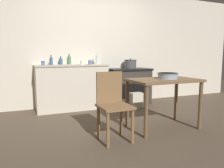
{
  "coord_description": "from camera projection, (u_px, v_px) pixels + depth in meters",
  "views": [
    {
      "loc": [
        -1.49,
        -3.11,
        1.09
      ],
      "look_at": [
        0.0,
        0.42,
        0.59
      ],
      "focal_mm": 35.0,
      "sensor_mm": 36.0,
      "label": 1
    }
  ],
  "objects": [
    {
      "name": "ground_plane",
      "position": [
        122.0,
        123.0,
        3.56
      ],
      "size": [
        14.0,
        14.0,
        0.0
      ],
      "primitive_type": "plane",
      "color": "brown"
    },
    {
      "name": "wall_back",
      "position": [
        92.0,
        47.0,
        4.84
      ],
      "size": [
        8.0,
        0.07,
        2.55
      ],
      "color": "beige",
      "rests_on": "ground_plane"
    },
    {
      "name": "counter_cabinet",
      "position": [
        72.0,
        87.0,
        4.46
      ],
      "size": [
        1.44,
        0.57,
        0.91
      ],
      "color": "beige",
      "rests_on": "ground_plane"
    },
    {
      "name": "stove",
      "position": [
        128.0,
        86.0,
        4.98
      ],
      "size": [
        0.97,
        0.57,
        0.81
      ],
      "color": "#38332D",
      "rests_on": "ground_plane"
    },
    {
      "name": "work_table",
      "position": [
        164.0,
        87.0,
        3.26
      ],
      "size": [
        1.03,
        0.64,
        0.75
      ],
      "color": "brown",
      "rests_on": "ground_plane"
    },
    {
      "name": "chair",
      "position": [
        113.0,
        103.0,
        2.82
      ],
      "size": [
        0.4,
        0.4,
        0.88
      ],
      "rotation": [
        0.0,
        0.0,
        0.01
      ],
      "color": "olive",
      "rests_on": "ground_plane"
    },
    {
      "name": "flour_sack",
      "position": [
        136.0,
        100.0,
        4.57
      ],
      "size": [
        0.25,
        0.17,
        0.33
      ],
      "primitive_type": "cube",
      "color": "beige",
      "rests_on": "ground_plane"
    },
    {
      "name": "stock_pot",
      "position": [
        130.0,
        64.0,
        5.01
      ],
      "size": [
        0.28,
        0.28,
        0.22
      ],
      "color": "#4C4C51",
      "rests_on": "stove"
    },
    {
      "name": "mixing_bowl_large",
      "position": [
        168.0,
        76.0,
        3.26
      ],
      "size": [
        0.31,
        0.31,
        0.09
      ],
      "color": "#93A8B2",
      "rests_on": "work_table"
    },
    {
      "name": "bottle_far_left",
      "position": [
        69.0,
        60.0,
        4.59
      ],
      "size": [
        0.07,
        0.07,
        0.22
      ],
      "color": "#517F5B",
      "rests_on": "counter_cabinet"
    },
    {
      "name": "bottle_left",
      "position": [
        61.0,
        61.0,
        4.49
      ],
      "size": [
        0.07,
        0.07,
        0.17
      ],
      "color": "#3D5675",
      "rests_on": "counter_cabinet"
    },
    {
      "name": "bottle_mid_left",
      "position": [
        97.0,
        59.0,
        4.65
      ],
      "size": [
        0.07,
        0.07,
        0.26
      ],
      "color": "silver",
      "rests_on": "counter_cabinet"
    },
    {
      "name": "bottle_center_left",
      "position": [
        51.0,
        61.0,
        4.33
      ],
      "size": [
        0.06,
        0.06,
        0.19
      ],
      "color": "#3D5675",
      "rests_on": "counter_cabinet"
    },
    {
      "name": "cup_center",
      "position": [
        90.0,
        62.0,
        4.5
      ],
      "size": [
        0.08,
        0.08,
        0.09
      ],
      "primitive_type": "cylinder",
      "color": "#4C6B99",
      "rests_on": "counter_cabinet"
    },
    {
      "name": "cup_center_right",
      "position": [
        43.0,
        63.0,
        4.08
      ],
      "size": [
        0.07,
        0.07,
        0.08
      ],
      "primitive_type": "cylinder",
      "color": "#4C6B99",
      "rests_on": "counter_cabinet"
    },
    {
      "name": "cup_mid_right",
      "position": [
        82.0,
        63.0,
        4.35
      ],
      "size": [
        0.08,
        0.08,
        0.09
      ],
      "primitive_type": "cylinder",
      "color": "silver",
      "rests_on": "counter_cabinet"
    }
  ]
}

